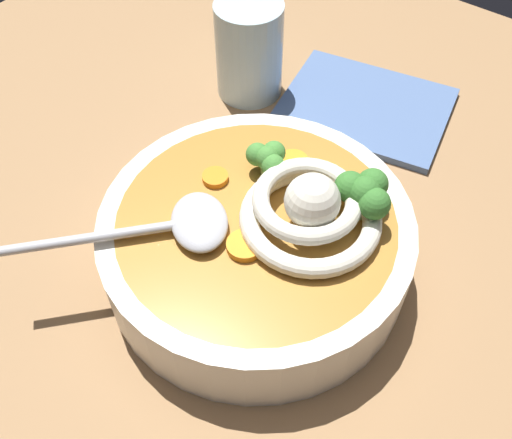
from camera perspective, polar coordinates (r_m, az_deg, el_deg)
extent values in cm
cube|color=#936D47|center=(51.44, -1.44, -7.02)|extent=(105.72, 105.72, 3.17)
cylinder|color=silver|center=(48.49, 0.00, -2.34)|extent=(25.45, 25.45, 6.28)
cylinder|color=#B27A33|center=(48.28, 0.00, -2.16)|extent=(22.40, 22.40, 5.78)
torus|color=silver|center=(45.32, 5.36, 0.16)|extent=(11.12, 11.12, 1.53)
torus|color=silver|center=(44.88, 5.05, 1.96)|extent=(11.91, 11.91, 1.38)
sphere|color=silver|center=(43.80, 5.55, 1.81)|extent=(4.31, 4.31, 4.31)
ellipsoid|color=#B7B7BC|center=(45.06, -5.57, -0.20)|extent=(7.41, 7.28, 1.60)
cylinder|color=#B7B7BC|center=(45.50, -14.95, -1.61)|extent=(10.59, 11.72, 0.80)
cylinder|color=#7A9E60|center=(48.81, 1.05, 4.80)|extent=(1.00, 1.00, 1.07)
sphere|color=#478938|center=(47.73, 1.08, 6.06)|extent=(1.96, 1.96, 1.96)
sphere|color=#478938|center=(48.26, 0.14, 6.41)|extent=(1.96, 1.96, 1.96)
sphere|color=#478938|center=(47.22, 1.69, 5.28)|extent=(1.96, 1.96, 1.96)
sphere|color=#478938|center=(48.39, 1.77, 6.59)|extent=(1.96, 1.96, 1.96)
cylinder|color=#7A9E60|center=(46.58, 10.25, 1.07)|extent=(1.28, 1.28, 1.37)
sphere|color=#38752D|center=(45.14, 10.59, 2.66)|extent=(2.51, 2.51, 2.51)
sphere|color=#38752D|center=(45.63, 9.20, 3.19)|extent=(2.51, 2.51, 2.51)
sphere|color=#38752D|center=(44.66, 11.53, 1.54)|extent=(2.51, 2.51, 2.51)
sphere|color=#38752D|center=(46.07, 11.34, 3.43)|extent=(2.51, 2.51, 2.51)
cylinder|color=orange|center=(49.95, 3.66, 5.65)|extent=(2.61, 2.61, 0.60)
cylinder|color=orange|center=(48.75, -4.02, 4.14)|extent=(2.20, 2.20, 0.54)
cylinder|color=orange|center=(44.06, -1.12, -2.57)|extent=(2.83, 2.83, 0.62)
cylinder|color=silver|center=(64.61, -0.68, 16.30)|extent=(7.24, 7.24, 10.51)
cube|color=#4C6693|center=(65.89, 10.65, 10.83)|extent=(20.00, 17.12, 0.80)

